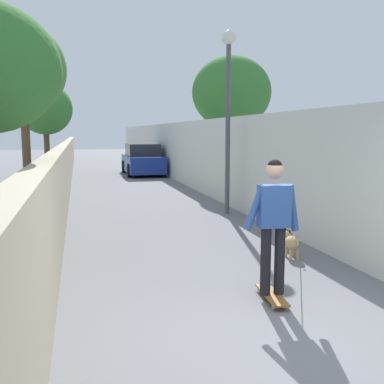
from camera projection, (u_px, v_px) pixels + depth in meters
ground_plane at (129, 186)px, 17.86m from camera, size 80.00×80.00×0.00m
wall_left at (65, 169)px, 15.25m from camera, size 48.00×0.30×1.70m
fence_right at (199, 156)px, 16.35m from camera, size 48.00×0.30×2.53m
tree_right_mid at (231, 93)px, 17.38m from camera, size 3.06×3.06×5.03m
tree_left_far at (45, 109)px, 21.42m from camera, size 2.54×2.54×4.46m
tree_left_distant at (23, 70)px, 10.39m from camera, size 1.99×1.99×4.60m
lamp_post at (228, 91)px, 11.33m from camera, size 0.36×0.36×4.62m
skateboard at (272, 295)px, 5.65m from camera, size 0.82×0.28×0.08m
person_skateboarder at (274, 216)px, 5.51m from camera, size 0.26×0.72×1.69m
dog at (291, 242)px, 7.53m from camera, size 1.99×1.25×1.06m
car_near at (143, 160)px, 22.47m from camera, size 4.16×1.80×1.54m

